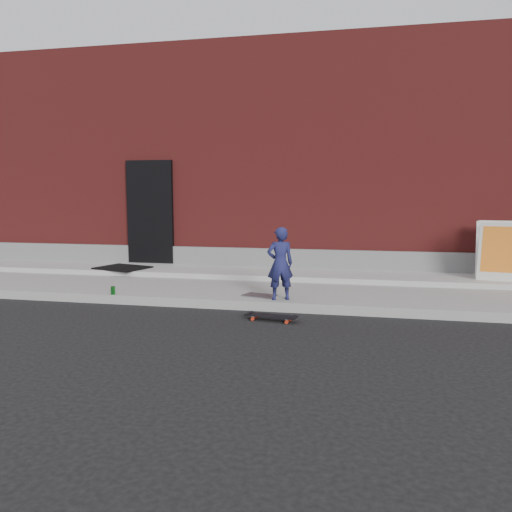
% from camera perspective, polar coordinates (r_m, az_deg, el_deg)
% --- Properties ---
extents(ground, '(80.00, 80.00, 0.00)m').
position_cam_1_polar(ground, '(7.82, -2.91, -6.17)').
color(ground, black).
rests_on(ground, ground).
extents(sidewalk, '(20.00, 3.00, 0.15)m').
position_cam_1_polar(sidewalk, '(9.23, -0.55, -3.63)').
color(sidewalk, gray).
rests_on(sidewalk, ground).
extents(apron, '(20.00, 1.20, 0.10)m').
position_cam_1_polar(apron, '(10.08, 0.55, -2.01)').
color(apron, gray).
rests_on(apron, sidewalk).
extents(building, '(20.00, 8.10, 5.00)m').
position_cam_1_polar(building, '(14.50, 4.16, 9.85)').
color(building, maroon).
rests_on(building, ground).
extents(child, '(0.49, 0.40, 1.14)m').
position_cam_1_polar(child, '(7.75, 2.77, -0.88)').
color(child, '#1B1D4C').
rests_on(child, sidewalk).
extents(skateboard, '(0.75, 0.30, 0.08)m').
position_cam_1_polar(skateboard, '(7.14, 1.75, -6.89)').
color(skateboard, '#B42712').
rests_on(skateboard, ground).
extents(pizza_sign, '(0.74, 0.84, 1.07)m').
position_cam_1_polar(pizza_sign, '(9.94, 25.78, 0.57)').
color(pizza_sign, silver).
rests_on(pizza_sign, apron).
extents(soda_can, '(0.08, 0.08, 0.14)m').
position_cam_1_polar(soda_can, '(8.55, -16.02, -3.81)').
color(soda_can, '#198125').
rests_on(soda_can, sidewalk).
extents(doormat, '(1.18, 1.05, 0.03)m').
position_cam_1_polar(doormat, '(10.79, -15.00, -1.30)').
color(doormat, black).
rests_on(doormat, apron).
extents(utility_plate, '(0.58, 0.46, 0.02)m').
position_cam_1_polar(utility_plate, '(8.12, 0.39, -4.53)').
color(utility_plate, '#535358').
rests_on(utility_plate, sidewalk).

